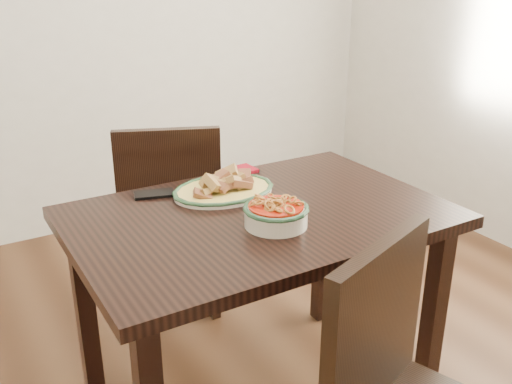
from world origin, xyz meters
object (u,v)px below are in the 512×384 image
noodle_bowl (276,212)px  chair_far (171,210)px  dining_table (259,240)px  smartphone (154,194)px  fish_plate (223,181)px

noodle_bowl → chair_far: bearing=90.9°
dining_table → chair_far: size_ratio=1.32×
dining_table → smartphone: (-0.24, 0.30, 0.11)m
chair_far → smartphone: size_ratio=6.69×
noodle_bowl → smartphone: bearing=118.5°
noodle_bowl → fish_plate: bearing=92.6°
fish_plate → noodle_bowl: (0.01, -0.31, -0.00)m
fish_plate → noodle_bowl: size_ratio=1.77×
dining_table → chair_far: bearing=91.9°
smartphone → fish_plate: bearing=-10.2°
dining_table → noodle_bowl: (-0.01, -0.11, 0.14)m
noodle_bowl → smartphone: 0.48m
dining_table → smartphone: bearing=128.1°
dining_table → fish_plate: 0.25m
chair_far → smartphone: (-0.21, -0.40, 0.26)m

